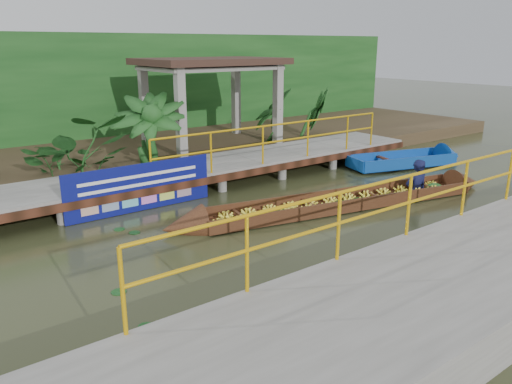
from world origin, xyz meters
TOP-DOWN VIEW (x-y plane):
  - ground at (0.00, 0.00)m, footprint 80.00×80.00m
  - land_strip at (0.00, 7.50)m, footprint 30.00×8.00m
  - far_dock at (0.02, 3.43)m, footprint 16.00×2.06m
  - near_dock at (1.00, -4.20)m, footprint 18.00×2.40m
  - pavilion at (3.00, 6.30)m, footprint 4.40×3.00m
  - foliage_backdrop at (0.00, 10.00)m, footprint 30.00×0.80m
  - vendor_boat at (2.90, -0.18)m, footprint 8.50×2.58m
  - moored_blue_boat at (7.71, 1.32)m, footprint 4.00×2.02m
  - blue_banner at (-1.31, 2.48)m, footprint 3.45×0.04m
  - tropical_plants at (-0.07, 5.30)m, footprint 14.41×1.41m

SIDE VIEW (x-z plane):
  - ground at x=0.00m, z-range 0.00..0.00m
  - moored_blue_boat at x=7.71m, z-range -0.30..0.63m
  - land_strip at x=0.00m, z-range 0.00..0.45m
  - vendor_boat at x=2.90m, z-range -0.77..1.29m
  - near_dock at x=1.00m, z-range -0.56..1.16m
  - far_dock at x=0.02m, z-range -0.35..1.30m
  - blue_banner at x=-1.31m, z-range 0.02..1.09m
  - tropical_plants at x=-0.07m, z-range 0.45..2.22m
  - foliage_backdrop at x=0.00m, z-range 0.00..4.00m
  - pavilion at x=3.00m, z-range 1.32..4.32m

